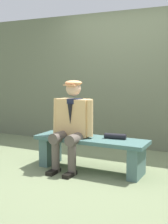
{
  "coord_description": "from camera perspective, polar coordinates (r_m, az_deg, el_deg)",
  "views": [
    {
      "loc": [
        -1.76,
        3.68,
        1.33
      ],
      "look_at": [
        0.1,
        0.0,
        0.81
      ],
      "focal_mm": 48.78,
      "sensor_mm": 36.0,
      "label": 1
    }
  ],
  "objects": [
    {
      "name": "stadium_wall",
      "position": [
        5.54,
        8.37,
        5.9
      ],
      "size": [
        12.0,
        0.24,
        2.41
      ],
      "primitive_type": "cube",
      "color": "#5E644E",
      "rests_on": "ground"
    },
    {
      "name": "bench",
      "position": [
        4.2,
        1.24,
        -6.83
      ],
      "size": [
        1.57,
        0.47,
        0.46
      ],
      "color": "#3F625E",
      "rests_on": "ground"
    },
    {
      "name": "seated_man",
      "position": [
        4.18,
        -2.29,
        -1.77
      ],
      "size": [
        0.63,
        0.6,
        1.24
      ],
      "color": "tan",
      "rests_on": "ground"
    },
    {
      "name": "rolled_magazine",
      "position": [
        4.12,
        5.87,
        -4.53
      ],
      "size": [
        0.3,
        0.11,
        0.07
      ],
      "primitive_type": "cylinder",
      "rotation": [
        0.0,
        1.57,
        0.14
      ],
      "color": "black",
      "rests_on": "bench"
    },
    {
      "name": "ground_plane",
      "position": [
        4.29,
        1.23,
        -10.81
      ],
      "size": [
        30.0,
        30.0,
        0.0
      ],
      "primitive_type": "plane",
      "color": "#6A7652"
    }
  ]
}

